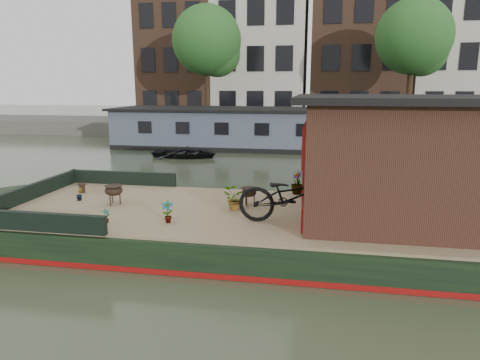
% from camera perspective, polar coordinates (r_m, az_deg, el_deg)
% --- Properties ---
extents(ground, '(120.00, 120.00, 0.00)m').
position_cam_1_polar(ground, '(9.23, 5.71, -8.27)').
color(ground, '#313C26').
rests_on(ground, ground).
extents(houseboat_hull, '(14.01, 4.02, 0.60)m').
position_cam_1_polar(houseboat_hull, '(9.32, -2.49, -6.22)').
color(houseboat_hull, black).
rests_on(houseboat_hull, ground).
extents(houseboat_deck, '(11.80, 3.80, 0.05)m').
position_cam_1_polar(houseboat_deck, '(9.02, 5.80, -4.56)').
color(houseboat_deck, '#937F5B').
rests_on(houseboat_deck, houseboat_hull).
extents(bow_bulwark, '(3.00, 4.00, 0.35)m').
position_cam_1_polar(bow_bulwark, '(10.61, -22.63, -1.78)').
color(bow_bulwark, black).
rests_on(bow_bulwark, houseboat_deck).
extents(cabin, '(4.00, 3.50, 2.42)m').
position_cam_1_polar(cabin, '(8.86, 20.24, 2.73)').
color(cabin, black).
rests_on(cabin, houseboat_deck).
extents(bicycle, '(2.08, 0.80, 1.08)m').
position_cam_1_polar(bicycle, '(8.22, 6.90, -2.20)').
color(bicycle, black).
rests_on(bicycle, houseboat_deck).
extents(potted_plant_a, '(0.26, 0.21, 0.44)m').
position_cam_1_polar(potted_plant_a, '(8.41, -9.65, -4.19)').
color(potted_plant_a, brown).
rests_on(potted_plant_a, houseboat_deck).
extents(potted_plant_b, '(0.16, 0.19, 0.29)m').
position_cam_1_polar(potted_plant_b, '(10.59, -20.63, -1.79)').
color(potted_plant_b, brown).
rests_on(potted_plant_b, houseboat_deck).
extents(potted_plant_c, '(0.52, 0.47, 0.49)m').
position_cam_1_polar(potted_plant_c, '(9.13, -0.87, -2.53)').
color(potted_plant_c, '#AB5F31').
rests_on(potted_plant_c, houseboat_deck).
extents(potted_plant_d, '(0.43, 0.43, 0.57)m').
position_cam_1_polar(potted_plant_d, '(10.58, 7.65, -0.35)').
color(potted_plant_d, '#9F392B').
rests_on(potted_plant_d, houseboat_deck).
extents(potted_plant_e, '(0.16, 0.18, 0.28)m').
position_cam_1_polar(potted_plant_e, '(8.70, -17.42, -4.59)').
color(potted_plant_e, brown).
rests_on(potted_plant_e, houseboat_deck).
extents(brazier_front, '(0.45, 0.45, 0.40)m').
position_cam_1_polar(brazier_front, '(9.49, 1.20, -2.22)').
color(brazier_front, black).
rests_on(brazier_front, houseboat_deck).
extents(brazier_rear, '(0.53, 0.53, 0.44)m').
position_cam_1_polar(brazier_rear, '(9.96, -16.46, -1.93)').
color(brazier_rear, black).
rests_on(brazier_rear, houseboat_deck).
extents(bollard_port, '(0.20, 0.20, 0.23)m').
position_cam_1_polar(bollard_port, '(11.34, -20.29, -1.02)').
color(bollard_port, black).
rests_on(bollard_port, houseboat_deck).
extents(bollard_stbd, '(0.17, 0.17, 0.20)m').
position_cam_1_polar(bollard_stbd, '(8.54, -19.83, -5.38)').
color(bollard_stbd, black).
rests_on(bollard_stbd, houseboat_deck).
extents(dinghy, '(3.12, 2.30, 0.63)m').
position_cam_1_polar(dinghy, '(20.12, -7.38, 3.93)').
color(dinghy, black).
rests_on(dinghy, ground).
extents(far_houseboat, '(20.40, 4.40, 2.11)m').
position_cam_1_polar(far_houseboat, '(22.73, 8.64, 6.53)').
color(far_houseboat, '#484E60').
rests_on(far_houseboat, ground).
extents(quay, '(60.00, 6.00, 0.90)m').
position_cam_1_polar(quay, '(29.25, 9.00, 6.78)').
color(quay, '#47443F').
rests_on(quay, ground).
extents(townhouse_row, '(27.25, 8.00, 16.50)m').
position_cam_1_polar(townhouse_row, '(36.41, 9.97, 19.58)').
color(townhouse_row, brown).
rests_on(townhouse_row, ground).
extents(tree_left, '(4.40, 4.40, 7.40)m').
position_cam_1_polar(tree_left, '(28.67, -4.12, 17.69)').
color(tree_left, '#332316').
rests_on(tree_left, quay).
extents(tree_right, '(4.40, 4.40, 7.40)m').
position_cam_1_polar(tree_right, '(28.35, 22.40, 16.89)').
color(tree_right, '#332316').
rests_on(tree_right, quay).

